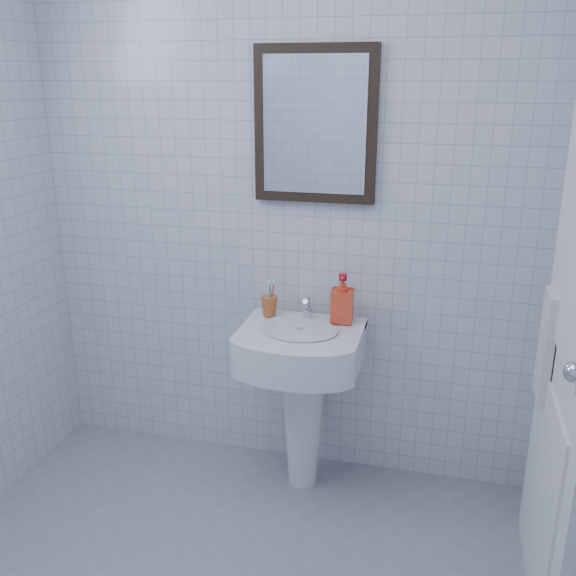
# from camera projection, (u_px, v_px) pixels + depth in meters

# --- Properties ---
(wall_back) EXTENTS (2.20, 0.02, 2.50)m
(wall_back) POSITION_uv_depth(u_px,v_px,m) (283.00, 197.00, 2.72)
(wall_back) COLOR silver
(wall_back) RESTS_ON ground
(washbasin) EXTENTS (0.50, 0.36, 0.77)m
(washbasin) POSITION_uv_depth(u_px,v_px,m) (302.00, 380.00, 2.71)
(washbasin) COLOR white
(washbasin) RESTS_ON ground
(faucet) EXTENTS (0.04, 0.09, 0.10)m
(faucet) POSITION_uv_depth(u_px,v_px,m) (307.00, 310.00, 2.71)
(faucet) COLOR silver
(faucet) RESTS_ON washbasin
(toothbrush_cup) EXTENTS (0.09, 0.09, 0.09)m
(toothbrush_cup) POSITION_uv_depth(u_px,v_px,m) (269.00, 306.00, 2.74)
(toothbrush_cup) COLOR #BE5D26
(toothbrush_cup) RESTS_ON washbasin
(soap_dispenser) EXTENTS (0.10, 0.10, 0.20)m
(soap_dispenser) POSITION_uv_depth(u_px,v_px,m) (342.00, 298.00, 2.66)
(soap_dispenser) COLOR red
(soap_dispenser) RESTS_ON washbasin
(wall_mirror) EXTENTS (0.50, 0.04, 0.62)m
(wall_mirror) POSITION_uv_depth(u_px,v_px,m) (315.00, 125.00, 2.57)
(wall_mirror) COLOR black
(wall_mirror) RESTS_ON wall_back
(bathroom_door) EXTENTS (0.04, 0.80, 2.00)m
(bathroom_door) POSITION_uv_depth(u_px,v_px,m) (573.00, 332.00, 1.94)
(bathroom_door) COLOR silver
(bathroom_door) RESTS_ON ground
(towel_ring) EXTENTS (0.01, 0.18, 0.18)m
(towel_ring) POSITION_uv_depth(u_px,v_px,m) (559.00, 296.00, 2.10)
(towel_ring) COLOR silver
(towel_ring) RESTS_ON wall_right
(hand_towel) EXTENTS (0.03, 0.16, 0.38)m
(hand_towel) POSITION_uv_depth(u_px,v_px,m) (546.00, 346.00, 2.16)
(hand_towel) COLOR silver
(hand_towel) RESTS_ON towel_ring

